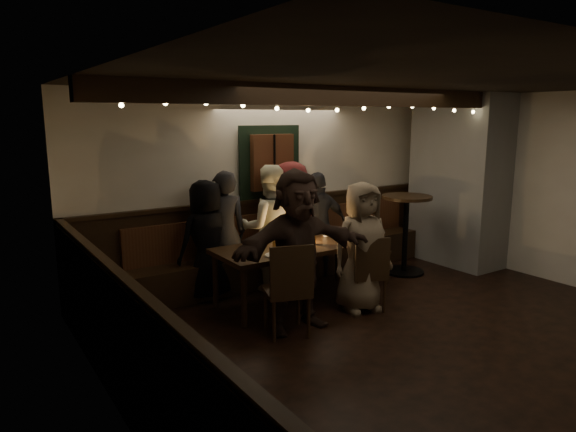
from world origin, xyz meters
TOP-DOWN VIEW (x-y plane):
  - room at (1.07, 1.42)m, footprint 6.02×5.01m
  - dining_table at (-0.45, 1.40)m, footprint 2.03×0.87m
  - chair_near_left at (-1.12, 0.57)m, footprint 0.57×0.57m
  - chair_near_right at (0.07, 0.66)m, footprint 0.54×0.54m
  - chair_end at (0.76, 1.53)m, footprint 0.59×0.59m
  - high_top at (1.55, 1.52)m, footprint 0.72×0.72m
  - person_a at (-1.32, 2.13)m, footprint 0.78×0.56m
  - person_b at (-1.05, 2.17)m, footprint 0.66×0.52m
  - person_c at (-0.47, 2.03)m, footprint 0.98×0.87m
  - person_d at (-0.13, 2.03)m, footprint 1.23×0.97m
  - person_e at (0.38, 2.08)m, footprint 0.94×0.54m
  - person_f at (-0.92, 0.72)m, footprint 1.64×0.61m
  - person_g at (0.01, 0.75)m, footprint 0.82×0.60m

SIDE VIEW (x-z plane):
  - chair_near_right at x=0.07m, z-range 0.06..0.96m
  - chair_end at x=0.76m, z-range 0.06..1.04m
  - chair_near_left at x=-1.12m, z-range 0.06..1.07m
  - dining_table at x=-0.45m, z-range 0.22..1.10m
  - high_top at x=1.55m, z-range 0.15..1.30m
  - person_e at x=0.38m, z-range 0.00..1.51m
  - person_a at x=-1.32m, z-range 0.00..1.51m
  - person_g at x=0.01m, z-range 0.00..1.54m
  - person_b at x=-1.05m, z-range 0.00..1.60m
  - person_c at x=-0.47m, z-range 0.00..1.66m
  - person_d at x=-0.13m, z-range 0.00..1.68m
  - person_f at x=-0.92m, z-range 0.00..1.74m
  - room at x=1.07m, z-range -0.24..2.38m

